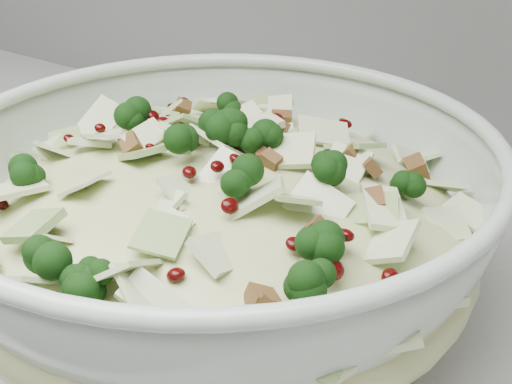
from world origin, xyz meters
TOP-DOWN VIEW (x-y plane):
  - mixing_bowl at (-0.36, 1.60)m, footprint 0.49×0.49m
  - salad at (-0.36, 1.60)m, footprint 0.46×0.46m

SIDE VIEW (x-z plane):
  - mixing_bowl at x=-0.36m, z-range 0.90..1.06m
  - salad at x=-0.36m, z-range 0.93..1.08m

